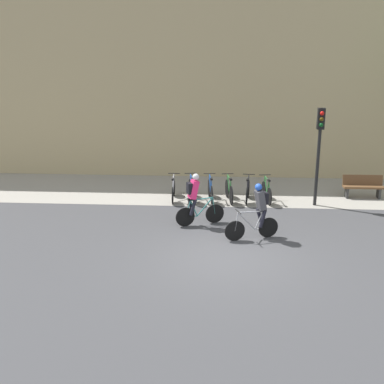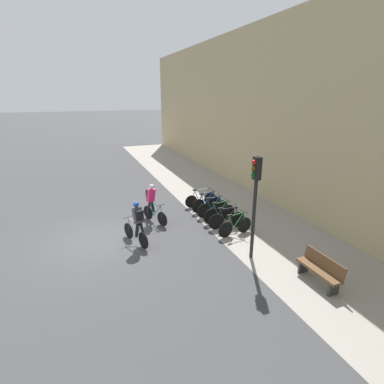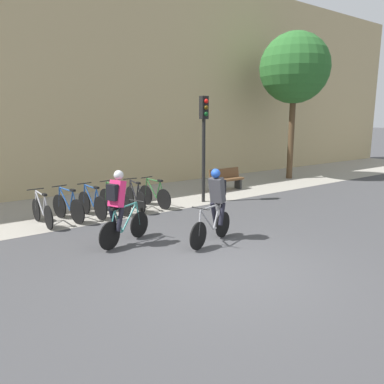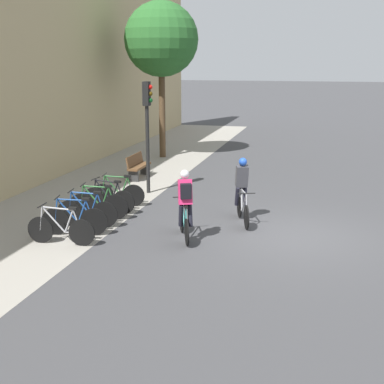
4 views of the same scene
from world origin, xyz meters
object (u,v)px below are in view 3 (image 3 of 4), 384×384
(cyclist_pink, at_px, (119,206))
(bench, at_px, (226,179))
(cyclist_grey, at_px, (216,203))
(parked_bike_0, at_px, (42,211))
(parked_bike_2, at_px, (92,204))
(parked_bike_1, at_px, (68,207))
(parked_bike_5, at_px, (155,195))
(traffic_light_pole, at_px, (204,130))
(parked_bike_3, at_px, (114,200))
(parked_bike_4, at_px, (135,198))

(cyclist_pink, height_order, bench, cyclist_pink)
(cyclist_grey, bearing_deg, cyclist_pink, 151.65)
(parked_bike_0, distance_m, parked_bike_2, 1.44)
(parked_bike_2, bearing_deg, cyclist_grey, -68.19)
(parked_bike_0, height_order, parked_bike_1, parked_bike_1)
(parked_bike_5, distance_m, traffic_light_pole, 2.79)
(cyclist_pink, relative_size, parked_bike_2, 1.07)
(cyclist_pink, xyz_separation_m, parked_bike_5, (2.59, 2.79, -0.55))
(parked_bike_3, bearing_deg, cyclist_pink, -112.41)
(parked_bike_2, distance_m, parked_bike_5, 2.16)
(cyclist_grey, relative_size, parked_bike_2, 1.07)
(parked_bike_3, relative_size, parked_bike_5, 1.03)
(parked_bike_0, height_order, parked_bike_5, parked_bike_5)
(parked_bike_0, bearing_deg, cyclist_pink, -70.24)
(parked_bike_2, bearing_deg, parked_bike_0, -179.92)
(cyclist_grey, distance_m, parked_bike_2, 4.19)
(parked_bike_0, xyz_separation_m, parked_bike_3, (2.15, 0.00, 0.02))
(parked_bike_1, xyz_separation_m, traffic_light_pole, (4.65, -0.36, 2.10))
(cyclist_grey, bearing_deg, parked_bike_0, 127.69)
(cyclist_pink, xyz_separation_m, bench, (6.42, 3.56, -0.48))
(cyclist_pink, relative_size, parked_bike_4, 1.06)
(cyclist_pink, relative_size, parked_bike_1, 1.07)
(bench, bearing_deg, traffic_light_pole, -151.31)
(cyclist_pink, xyz_separation_m, traffic_light_pole, (4.37, 2.43, 1.57))
(cyclist_pink, distance_m, bench, 7.36)
(cyclist_grey, relative_size, parked_bike_0, 1.03)
(cyclist_pink, bearing_deg, parked_bike_3, 67.59)
(cyclist_grey, distance_m, bench, 6.43)
(parked_bike_2, distance_m, parked_bike_3, 0.72)
(cyclist_pink, distance_m, parked_bike_3, 3.07)
(parked_bike_5, bearing_deg, parked_bike_0, -179.97)
(parked_bike_0, relative_size, parked_bike_5, 1.06)
(parked_bike_2, bearing_deg, traffic_light_pole, -5.20)
(bench, bearing_deg, parked_bike_1, -173.50)
(parked_bike_2, height_order, parked_bike_5, parked_bike_2)
(cyclist_grey, distance_m, parked_bike_3, 3.98)
(parked_bike_3, height_order, parked_bike_5, parked_bike_3)
(cyclist_pink, relative_size, parked_bike_3, 1.06)
(parked_bike_4, bearing_deg, bench, 9.53)
(parked_bike_1, height_order, parked_bike_2, parked_bike_1)
(parked_bike_3, relative_size, parked_bike_4, 1.00)
(parked_bike_1, bearing_deg, cyclist_pink, -84.18)
(parked_bike_4, distance_m, traffic_light_pole, 3.29)
(cyclist_grey, height_order, bench, cyclist_grey)
(traffic_light_pole, relative_size, bench, 2.34)
(cyclist_pink, distance_m, parked_bike_5, 3.85)
(traffic_light_pole, bearing_deg, parked_bike_0, 176.21)
(cyclist_grey, height_order, parked_bike_0, cyclist_grey)
(cyclist_pink, distance_m, parked_bike_4, 3.40)
(cyclist_grey, height_order, parked_bike_4, cyclist_grey)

